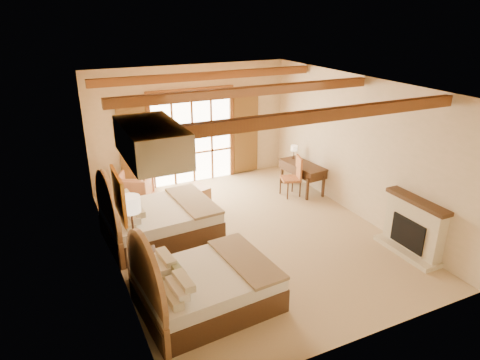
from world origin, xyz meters
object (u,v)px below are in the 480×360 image
bed_near (198,286)px  bed_far (153,220)px  armchair (135,189)px  desk (302,176)px  nightstand (144,269)px

bed_near → bed_far: (-0.08, 2.54, 0.02)m
armchair → desk: 4.35m
desk → armchair: bearing=159.6°
nightstand → desk: size_ratio=0.43×
nightstand → armchair: 3.53m
nightstand → armchair: (0.61, 3.47, 0.07)m
bed_far → nightstand: bearing=-114.4°
bed_far → armchair: bed_far is taller
desk → bed_near: bearing=-146.9°
bed_near → armchair: (-0.04, 4.49, -0.04)m
bed_far → armchair: 1.96m
bed_near → nightstand: bearing=117.9°
armchair → desk: size_ratio=0.59×
bed_far → desk: size_ratio=1.65×
bed_near → armchair: size_ratio=2.70×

